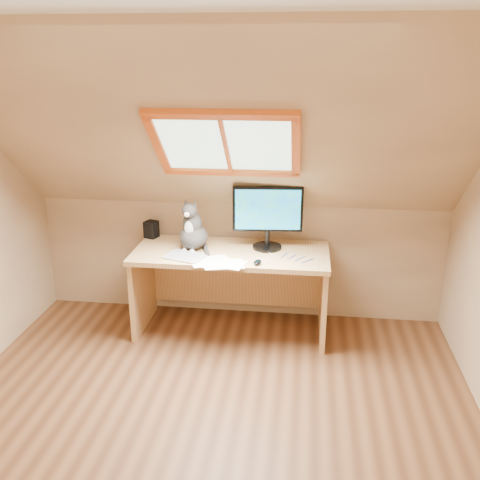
# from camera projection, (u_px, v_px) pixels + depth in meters

# --- Properties ---
(ground) EXTENTS (3.50, 3.50, 0.00)m
(ground) POSITION_uv_depth(u_px,v_px,m) (202.00, 440.00, 3.23)
(ground) COLOR brown
(ground) RESTS_ON ground
(room_shell) EXTENTS (3.52, 3.52, 2.41)m
(room_shell) POSITION_uv_depth(u_px,v_px,m) (192.00, 218.00, 2.67)
(room_shell) COLOR tan
(room_shell) RESTS_ON ground
(desk) EXTENTS (1.56, 0.68, 0.71)m
(desk) POSITION_uv_depth(u_px,v_px,m) (232.00, 273.00, 4.43)
(desk) COLOR #E2B56B
(desk) RESTS_ON ground
(monitor) EXTENTS (0.56, 0.24, 0.52)m
(monitor) POSITION_uv_depth(u_px,v_px,m) (268.00, 213.00, 4.25)
(monitor) COLOR black
(monitor) RESTS_ON desk
(cat) EXTENTS (0.28, 0.32, 0.42)m
(cat) POSITION_uv_depth(u_px,v_px,m) (193.00, 231.00, 4.29)
(cat) COLOR #3F3A38
(cat) RESTS_ON desk
(desk_speaker) EXTENTS (0.13, 0.13, 0.14)m
(desk_speaker) POSITION_uv_depth(u_px,v_px,m) (151.00, 229.00, 4.59)
(desk_speaker) COLOR black
(desk_speaker) RESTS_ON desk
(graphics_tablet) EXTENTS (0.36, 0.30, 0.01)m
(graphics_tablet) POSITION_uv_depth(u_px,v_px,m) (186.00, 256.00, 4.15)
(graphics_tablet) COLOR #B2B2B7
(graphics_tablet) RESTS_ON desk
(mouse) EXTENTS (0.07, 0.10, 0.03)m
(mouse) POSITION_uv_depth(u_px,v_px,m) (257.00, 262.00, 4.01)
(mouse) COLOR black
(mouse) RESTS_ON desk
(papers) EXTENTS (0.35, 0.30, 0.01)m
(papers) POSITION_uv_depth(u_px,v_px,m) (219.00, 262.00, 4.05)
(papers) COLOR white
(papers) RESTS_ON desk
(cables) EXTENTS (0.51, 0.26, 0.01)m
(cables) POSITION_uv_depth(u_px,v_px,m) (284.00, 258.00, 4.13)
(cables) COLOR silver
(cables) RESTS_ON desk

